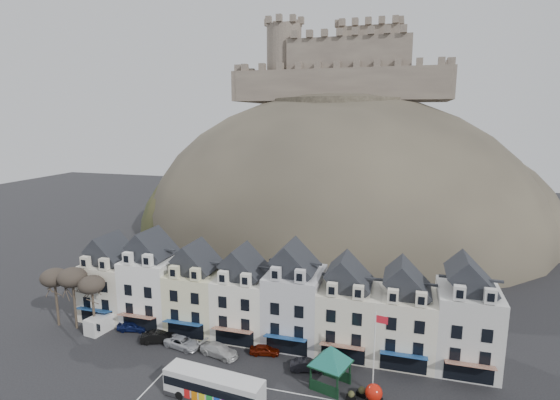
# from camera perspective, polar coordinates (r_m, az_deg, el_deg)

# --- Properties ---
(townhouse_terrace) EXTENTS (54.40, 9.35, 11.80)m
(townhouse_terrace) POSITION_cam_1_polar(r_m,az_deg,el_deg) (58.07, -1.21, -12.67)
(townhouse_terrace) COLOR silver
(townhouse_terrace) RESTS_ON ground
(castle_hill) EXTENTS (100.00, 76.00, 68.00)m
(castle_hill) POSITION_cam_1_polar(r_m,az_deg,el_deg) (108.57, 7.84, -4.36)
(castle_hill) COLOR #353129
(castle_hill) RESTS_ON ground
(castle) EXTENTS (50.20, 22.20, 22.00)m
(castle) POSITION_cam_1_polar(r_m,az_deg,el_deg) (112.40, 8.55, 16.76)
(castle) COLOR brown
(castle) RESTS_ON ground
(tree_left_far) EXTENTS (3.61, 3.61, 8.24)m
(tree_left_far) POSITION_cam_1_polar(r_m,az_deg,el_deg) (67.55, -27.40, -9.04)
(tree_left_far) COLOR #3D3027
(tree_left_far) RESTS_ON ground
(tree_left_mid) EXTENTS (3.78, 3.78, 8.64)m
(tree_left_mid) POSITION_cam_1_polar(r_m,az_deg,el_deg) (65.47, -25.50, -9.17)
(tree_left_mid) COLOR #3D3027
(tree_left_mid) RESTS_ON ground
(tree_left_near) EXTENTS (3.43, 3.43, 7.84)m
(tree_left_near) POSITION_cam_1_polar(r_m,az_deg,el_deg) (63.81, -23.40, -10.17)
(tree_left_near) COLOR #3D3027
(tree_left_near) RESTS_ON ground
(bus) EXTENTS (10.82, 3.57, 3.00)m
(bus) POSITION_cam_1_polar(r_m,az_deg,el_deg) (48.48, -8.66, -22.90)
(bus) COLOR #262628
(bus) RESTS_ON ground
(bus_shelter) EXTENTS (7.22, 7.22, 4.79)m
(bus_shelter) POSITION_cam_1_polar(r_m,az_deg,el_deg) (49.21, 6.66, -19.46)
(bus_shelter) COLOR black
(bus_shelter) RESTS_ON ground
(red_buoy) EXTENTS (1.84, 1.84, 2.14)m
(red_buoy) POSITION_cam_1_polar(r_m,az_deg,el_deg) (48.84, 12.14, -23.55)
(red_buoy) COLOR black
(red_buoy) RESTS_ON ground
(flagpole) EXTENTS (1.30, 0.31, 9.07)m
(flagpole) POSITION_cam_1_polar(r_m,az_deg,el_deg) (48.21, 12.34, -18.34)
(flagpole) COLOR silver
(flagpole) RESTS_ON ground
(white_van) EXTENTS (2.79, 5.03, 2.17)m
(white_van) POSITION_cam_1_polar(r_m,az_deg,el_deg) (65.88, -22.11, -14.56)
(white_van) COLOR silver
(white_van) RESTS_ON ground
(planter_west) EXTENTS (1.01, 0.69, 0.99)m
(planter_west) POSITION_cam_1_polar(r_m,az_deg,el_deg) (49.35, 9.27, -23.90)
(planter_west) COLOR black
(planter_west) RESTS_ON ground
(planter_east) EXTENTS (1.22, 0.92, 1.09)m
(planter_east) POSITION_cam_1_polar(r_m,az_deg,el_deg) (49.95, 10.65, -23.41)
(planter_east) COLOR black
(planter_east) RESTS_ON ground
(car_navy) EXTENTS (4.31, 2.44, 1.38)m
(car_navy) POSITION_cam_1_polar(r_m,az_deg,el_deg) (64.41, -18.70, -15.31)
(car_navy) COLOR #0D1645
(car_navy) RESTS_ON ground
(car_black) EXTENTS (4.66, 3.02, 1.45)m
(car_black) POSITION_cam_1_polar(r_m,az_deg,el_deg) (60.53, -15.59, -16.87)
(car_black) COLOR black
(car_black) RESTS_ON ground
(car_silver) EXTENTS (5.02, 3.06, 1.32)m
(car_silver) POSITION_cam_1_polar(r_m,az_deg,el_deg) (58.72, -12.63, -17.71)
(car_silver) COLOR #B8BAC1
(car_silver) RESTS_ON ground
(car_white) EXTENTS (5.35, 3.18, 1.45)m
(car_white) POSITION_cam_1_polar(r_m,az_deg,el_deg) (56.20, -7.97, -18.86)
(car_white) COLOR #BDBDBD
(car_white) RESTS_ON ground
(car_maroon) EXTENTS (3.86, 2.16, 1.24)m
(car_maroon) POSITION_cam_1_polar(r_m,az_deg,el_deg) (56.06, -2.02, -18.96)
(car_maroon) COLOR #510F04
(car_maroon) RESTS_ON ground
(car_charcoal) EXTENTS (4.22, 2.50, 1.31)m
(car_charcoal) POSITION_cam_1_polar(r_m,az_deg,el_deg) (53.20, 3.59, -20.71)
(car_charcoal) COLOR black
(car_charcoal) RESTS_ON ground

